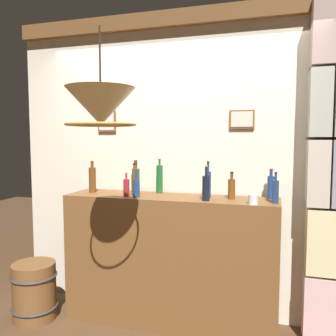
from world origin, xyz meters
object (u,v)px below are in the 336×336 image
(liquor_bottle_rye, at_px, (136,188))
(liquor_bottle_vodka, at_px, (232,188))
(liquor_bottle_bourbon, at_px, (271,186))
(glass_tumbler_rocks, at_px, (253,199))
(liquor_bottle_scotch, at_px, (92,179))
(liquor_bottle_vermouth, at_px, (160,179))
(liquor_bottle_rum, at_px, (136,180))
(liquor_bottle_mezcal, at_px, (134,183))
(liquor_bottle_sherry, at_px, (275,191))
(wooden_barrel, at_px, (34,291))
(liquor_bottle_tequila, at_px, (126,187))
(liquor_bottle_brandy, at_px, (208,184))
(liquor_bottle_amaro, at_px, (206,188))
(pendant_lamp, at_px, (101,108))

(liquor_bottle_rye, distance_m, liquor_bottle_vodka, 0.80)
(liquor_bottle_rye, bearing_deg, liquor_bottle_bourbon, 13.59)
(glass_tumbler_rocks, bearing_deg, liquor_bottle_scotch, 172.95)
(liquor_bottle_scotch, bearing_deg, liquor_bottle_vermouth, 13.81)
(liquor_bottle_rum, bearing_deg, liquor_bottle_mezcal, -73.46)
(liquor_bottle_mezcal, xyz_separation_m, liquor_bottle_sherry, (1.19, -0.06, -0.01))
(liquor_bottle_scotch, height_order, liquor_bottle_vodka, liquor_bottle_scotch)
(wooden_barrel, bearing_deg, liquor_bottle_tequila, 12.33)
(liquor_bottle_mezcal, relative_size, liquor_bottle_vodka, 1.24)
(liquor_bottle_vermouth, height_order, wooden_barrel, liquor_bottle_vermouth)
(liquor_bottle_sherry, bearing_deg, liquor_bottle_mezcal, 177.21)
(liquor_bottle_vermouth, height_order, liquor_bottle_tequila, liquor_bottle_vermouth)
(liquor_bottle_mezcal, distance_m, liquor_bottle_vodka, 0.85)
(liquor_bottle_rum, relative_size, wooden_barrel, 0.59)
(liquor_bottle_tequila, xyz_separation_m, liquor_bottle_brandy, (0.68, 0.14, 0.04))
(liquor_bottle_bourbon, relative_size, liquor_bottle_vodka, 1.10)
(liquor_bottle_rum, xyz_separation_m, glass_tumbler_rocks, (1.06, -0.27, -0.08))
(liquor_bottle_rye, xyz_separation_m, liquor_bottle_sherry, (1.13, 0.06, 0.01))
(liquor_bottle_tequila, xyz_separation_m, liquor_bottle_scotch, (-0.39, 0.12, 0.04))
(liquor_bottle_rye, height_order, wooden_barrel, liquor_bottle_rye)
(liquor_bottle_rum, height_order, liquor_bottle_brandy, liquor_bottle_brandy)
(liquor_bottle_tequila, height_order, liquor_bottle_bourbon, liquor_bottle_bourbon)
(liquor_bottle_rum, distance_m, wooden_barrel, 1.36)
(liquor_bottle_mezcal, relative_size, wooden_barrel, 0.55)
(liquor_bottle_amaro, height_order, liquor_bottle_vermouth, liquor_bottle_vermouth)
(liquor_bottle_brandy, relative_size, pendant_lamp, 0.52)
(liquor_bottle_scotch, bearing_deg, liquor_bottle_bourbon, 4.40)
(liquor_bottle_vodka, relative_size, glass_tumbler_rocks, 2.95)
(liquor_bottle_rye, xyz_separation_m, liquor_bottle_rum, (-0.10, 0.23, 0.04))
(liquor_bottle_amaro, distance_m, wooden_barrel, 1.82)
(liquor_bottle_tequila, height_order, liquor_bottle_vodka, liquor_bottle_vodka)
(liquor_bottle_rye, distance_m, liquor_bottle_rum, 0.25)
(liquor_bottle_vermouth, xyz_separation_m, liquor_bottle_vodka, (0.67, -0.14, -0.04))
(liquor_bottle_vermouth, xyz_separation_m, liquor_bottle_brandy, (0.47, -0.13, -0.01))
(liquor_bottle_bourbon, distance_m, liquor_bottle_rum, 1.19)
(liquor_bottle_sherry, relative_size, wooden_barrel, 0.47)
(wooden_barrel, bearing_deg, liquor_bottle_rye, 9.46)
(liquor_bottle_amaro, xyz_separation_m, wooden_barrel, (-1.53, -0.17, -0.98))
(liquor_bottle_brandy, bearing_deg, liquor_bottle_vermouth, 164.74)
(pendant_lamp, bearing_deg, liquor_bottle_sherry, 39.85)
(liquor_bottle_amaro, xyz_separation_m, liquor_bottle_tequila, (-0.70, 0.01, -0.03))
(liquor_bottle_rum, height_order, liquor_bottle_scotch, liquor_bottle_rum)
(liquor_bottle_rye, distance_m, liquor_bottle_bourbon, 1.12)
(liquor_bottle_tequila, xyz_separation_m, liquor_bottle_rye, (0.10, -0.03, 0.00))
(liquor_bottle_vermouth, distance_m, glass_tumbler_rocks, 0.92)
(liquor_bottle_tequila, bearing_deg, liquor_bottle_vodka, 7.88)
(wooden_barrel, bearing_deg, liquor_bottle_bourbon, 11.70)
(liquor_bottle_mezcal, bearing_deg, liquor_bottle_vermouth, 45.24)
(liquor_bottle_rye, bearing_deg, liquor_bottle_brandy, 15.55)
(liquor_bottle_tequila, bearing_deg, glass_tumbler_rocks, -3.48)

